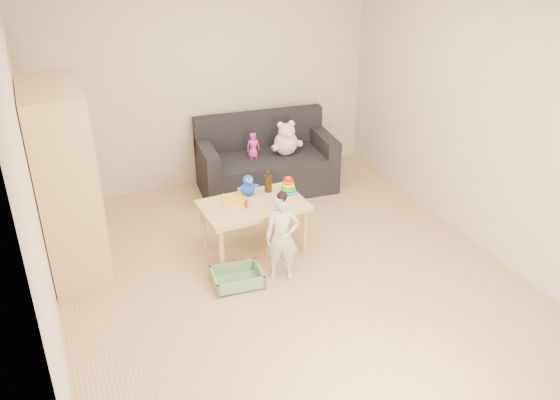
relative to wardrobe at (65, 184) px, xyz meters
name	(u,v)px	position (x,y,z in m)	size (l,w,h in m)	color
room	(286,144)	(1.74, -0.88, 0.42)	(4.50, 4.50, 4.50)	tan
wardrobe	(65,184)	(0.00, 0.00, 0.00)	(0.49, 0.98, 1.77)	tan
sofa	(267,172)	(2.26, 0.86, -0.66)	(1.56, 0.78, 0.44)	black
play_table	(254,227)	(1.63, -0.36, -0.62)	(0.99, 0.62, 0.52)	tan
storage_bin	(237,278)	(1.28, -0.84, -0.82)	(0.44, 0.33, 0.13)	gray
toddler	(282,238)	(1.70, -0.89, -0.47)	(0.31, 0.20, 0.83)	beige
pink_bear	(286,140)	(2.48, 0.80, -0.27)	(0.30, 0.26, 0.34)	#F7B6D8
doll	(253,146)	(2.10, 0.85, -0.30)	(0.15, 0.10, 0.30)	#EC2CAF
ring_stacker	(288,188)	(2.01, -0.32, -0.29)	(0.16, 0.16, 0.19)	#FFFB0D
brown_bottle	(268,183)	(1.86, -0.17, -0.27)	(0.08, 0.08, 0.22)	black
blue_plush	(248,185)	(1.65, -0.17, -0.25)	(0.18, 0.14, 0.22)	#1C4DFD
wooden_figure	(246,204)	(1.53, -0.43, -0.31)	(0.04, 0.03, 0.10)	brown
yellow_book	(235,199)	(1.49, -0.22, -0.36)	(0.23, 0.23, 0.02)	#EEA319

